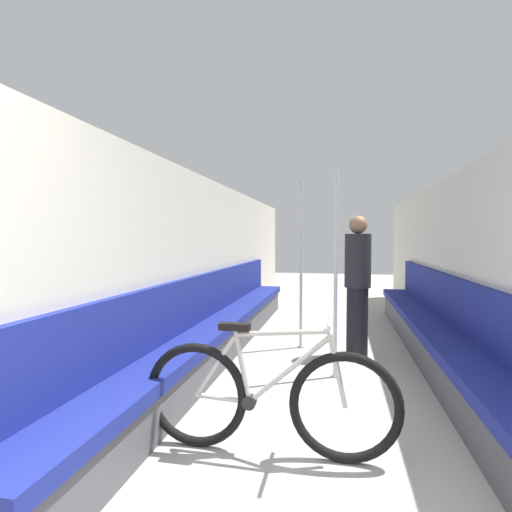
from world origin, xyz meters
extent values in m
cube|color=beige|center=(-1.46, 3.74, 1.05)|extent=(0.10, 10.69, 2.11)
cube|color=beige|center=(1.46, 3.74, 1.05)|extent=(0.10, 10.69, 2.11)
cube|color=#4C4C51|center=(-1.19, 3.68, 0.17)|extent=(0.38, 6.48, 0.34)
cube|color=navy|center=(-1.19, 3.68, 0.39)|extent=(0.45, 6.48, 0.10)
cube|color=navy|center=(-1.38, 3.68, 0.70)|extent=(0.07, 6.48, 0.52)
cube|color=#4C4C51|center=(1.19, 3.68, 0.17)|extent=(0.38, 6.48, 0.34)
cube|color=navy|center=(1.19, 3.68, 0.39)|extent=(0.45, 6.48, 0.10)
cube|color=navy|center=(1.38, 3.68, 0.70)|extent=(0.07, 6.48, 0.52)
torus|color=black|center=(-0.75, 1.71, 0.34)|extent=(0.69, 0.06, 0.69)
torus|color=black|center=(0.21, 1.71, 0.34)|extent=(0.69, 0.06, 0.69)
cylinder|color=#B7B2A8|center=(-0.57, 1.71, 0.34)|extent=(0.36, 0.03, 0.05)
cylinder|color=#B7B2A8|center=(-0.62, 1.71, 0.54)|extent=(0.29, 0.03, 0.42)
cylinder|color=#B7B2A8|center=(-0.44, 1.71, 0.57)|extent=(0.13, 0.03, 0.49)
cylinder|color=#B7B2A8|center=(-0.14, 1.71, 0.55)|extent=(0.52, 0.03, 0.47)
cylinder|color=#B7B2A8|center=(-0.18, 1.71, 0.78)|extent=(0.60, 0.03, 0.08)
cylinder|color=#B7B2A8|center=(0.16, 1.71, 0.57)|extent=(0.13, 0.03, 0.45)
cylinder|color=black|center=(-0.39, 1.71, 0.33)|extent=(0.09, 0.06, 0.09)
cube|color=black|center=(-0.48, 1.71, 0.81)|extent=(0.20, 0.07, 0.04)
cylinder|color=#B7B2A8|center=(0.11, 1.71, 0.88)|extent=(0.02, 0.46, 0.02)
cylinder|color=gray|center=(-0.30, 4.23, 0.01)|extent=(0.08, 0.08, 0.01)
cylinder|color=silver|center=(-0.30, 4.23, 1.04)|extent=(0.04, 0.04, 2.09)
cylinder|color=gray|center=(0.13, 3.24, 0.01)|extent=(0.08, 0.08, 0.01)
cylinder|color=silver|center=(0.13, 3.24, 1.04)|extent=(0.04, 0.04, 2.09)
cylinder|color=black|center=(0.38, 4.03, 0.40)|extent=(0.25, 0.25, 0.80)
cylinder|color=#232328|center=(0.38, 4.03, 1.11)|extent=(0.30, 0.30, 0.62)
sphere|color=#936B4C|center=(0.38, 4.03, 1.53)|extent=(0.21, 0.21, 0.21)
camera|label=1|loc=(0.17, -0.73, 1.37)|focal=28.00mm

